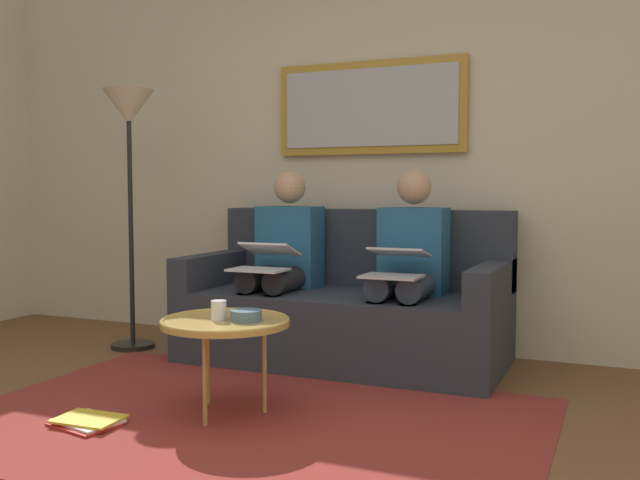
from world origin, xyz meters
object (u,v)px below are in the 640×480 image
laptop_silver (396,263)px  person_right (283,257)px  person_left (409,263)px  couch (347,308)px  bowl (246,316)px  framed_mirror (370,108)px  magazine_stack (87,421)px  cup (219,310)px  laptop_white (265,258)px  coffee_table (225,323)px  standing_lamp (129,135)px

laptop_silver → person_right: size_ratio=0.32×
person_left → person_right: (0.80, 0.00, 0.00)m
couch → bowl: size_ratio=13.26×
framed_mirror → magazine_stack: size_ratio=3.94×
couch → laptop_silver: (-0.40, 0.31, 0.32)m
framed_mirror → laptop_silver: framed_mirror is taller
cup → laptop_white: laptop_white is taller
couch → coffee_table: size_ratio=3.21×
cup → bowl: size_ratio=0.64×
cup → standing_lamp: standing_lamp is taller
laptop_silver → laptop_white: (0.80, -0.00, -0.01)m
laptop_silver → standing_lamp: (1.79, -0.04, 0.74)m
coffee_table → magazine_stack: (0.47, 0.38, -0.40)m
coffee_table → person_right: bearing=-76.3°
bowl → laptop_silver: bearing=-115.3°
laptop_white → couch: bearing=-142.6°
bowl → laptop_silver: (-0.42, -0.89, 0.17)m
cup → person_left: (-0.54, -1.16, 0.13)m
framed_mirror → person_right: size_ratio=1.10×
person_left → standing_lamp: standing_lamp is taller
couch → laptop_white: couch is taller
laptop_white → standing_lamp: bearing=-2.2°
person_right → bowl: bearing=108.5°
laptop_white → standing_lamp: (0.99, -0.04, 0.74)m
bowl → magazine_stack: size_ratio=0.44×
cup → person_right: 1.20m
couch → laptop_silver: size_ratio=5.11×
framed_mirror → coffee_table: framed_mirror is taller
person_left → laptop_silver: bearing=90.0°
laptop_white → framed_mirror: bearing=-119.9°
magazine_stack → standing_lamp: standing_lamp is taller
person_right → magazine_stack: bearing=82.8°
person_right → magazine_stack: person_right is taller
bowl → magazine_stack: bowl is taller
framed_mirror → person_right: framed_mirror is taller
cup → laptop_silver: 1.08m
coffee_table → cup: bearing=32.7°
couch → person_right: bearing=9.7°
coffee_table → person_right: (0.28, -1.15, 0.19)m
coffee_table → cup: cup is taller
person_left → standing_lamp: bearing=6.3°
cup → magazine_stack: cup is taller
laptop_white → standing_lamp: size_ratio=0.22×
laptop_silver → standing_lamp: bearing=-1.4°
person_right → standing_lamp: size_ratio=0.69×
magazine_stack → coffee_table: bearing=-141.5°
bowl → magazine_stack: (0.57, 0.39, -0.44)m
framed_mirror → bowl: framed_mirror is taller
magazine_stack → person_right: bearing=-97.2°
standing_lamp → laptop_silver: bearing=178.6°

